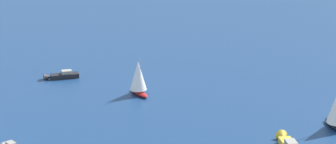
{
  "coord_description": "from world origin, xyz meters",
  "views": [
    {
      "loc": [
        -46.75,
        98.44,
        52.5
      ],
      "look_at": [
        0.0,
        0.0,
        16.12
      ],
      "focal_mm": 73.48,
      "sensor_mm": 36.0,
      "label": 1
    }
  ],
  "objects": [
    {
      "name": "motorboat_far_port",
      "position": [
        -17.48,
        -13.95,
        0.7
      ],
      "size": [
        6.8,
        8.7,
        2.58
      ],
      "color": "gold",
      "rests_on": "ground_plane"
    },
    {
      "name": "sailboat_mid_cluster",
      "position": [
        19.93,
        -26.85,
        3.93
      ],
      "size": [
        6.62,
        5.3,
        8.61
      ],
      "color": "#B21E1E",
      "rests_on": "ground_plane"
    },
    {
      "name": "motorboat_outer_ring_d",
      "position": [
        41.67,
        -28.46,
        0.64
      ],
      "size": [
        7.58,
        6.89,
        2.37
      ],
      "color": "black",
      "rests_on": "ground_plane"
    }
  ]
}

